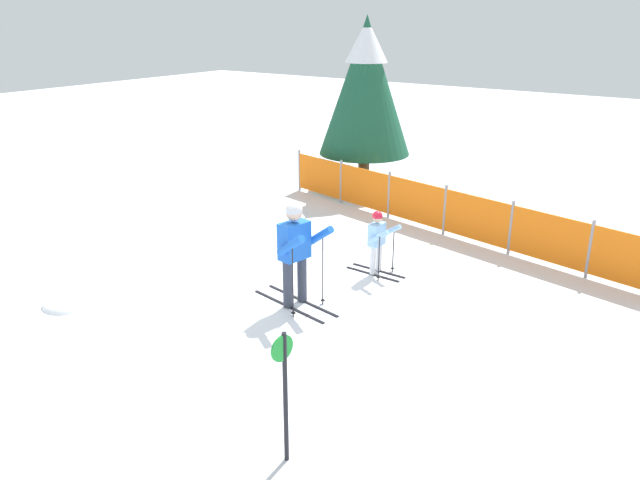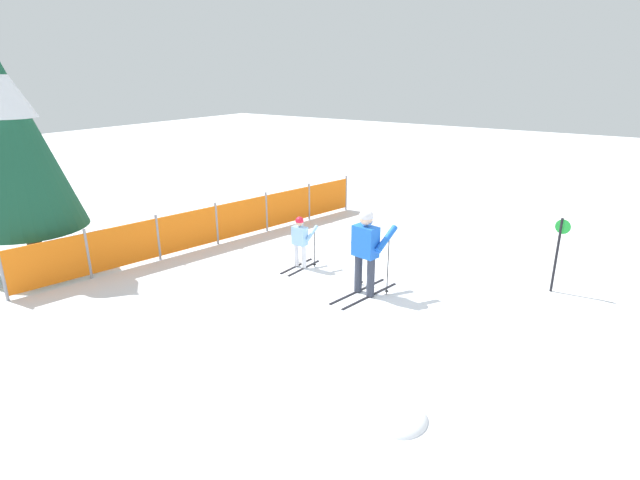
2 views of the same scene
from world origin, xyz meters
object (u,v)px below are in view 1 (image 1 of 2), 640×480
at_px(skier_adult, 296,245).
at_px(conifer_far, 366,84).
at_px(safety_fence, 445,210).
at_px(trail_marker, 284,384).
at_px(skier_child, 378,237).

bearing_deg(skier_adult, conifer_far, 123.28).
distance_m(skier_adult, safety_fence, 4.50).
xyz_separation_m(conifer_far, trail_marker, (4.90, -9.64, -1.76)).
height_order(skier_adult, trail_marker, skier_adult).
bearing_deg(conifer_far, safety_fence, -33.69).
xyz_separation_m(skier_child, conifer_far, (-3.19, 4.81, 2.00)).
bearing_deg(skier_adult, skier_child, 87.84).
distance_m(skier_adult, skier_child, 1.91).
distance_m(skier_child, safety_fence, 2.62).
xyz_separation_m(skier_adult, trail_marker, (2.12, -3.00, -0.10)).
relative_size(skier_child, safety_fence, 0.13).
bearing_deg(safety_fence, skier_child, -92.25).
height_order(skier_child, safety_fence, skier_child).
relative_size(skier_adult, skier_child, 1.47).
relative_size(conifer_far, trail_marker, 2.90).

